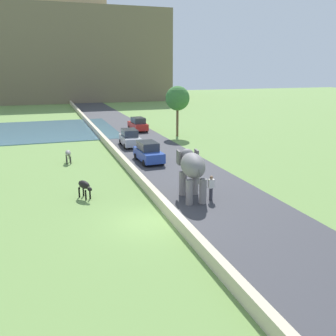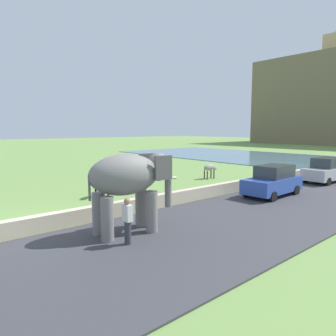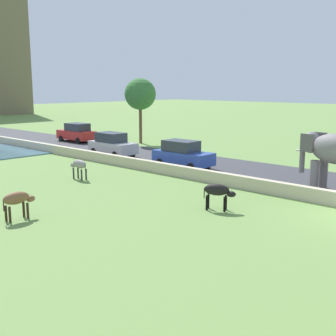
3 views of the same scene
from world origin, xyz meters
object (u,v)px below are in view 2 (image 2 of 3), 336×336
at_px(person_beside_elephant, 128,220).
at_px(cow_brown, 117,165).
at_px(cow_grey, 210,168).
at_px(cow_tan, 119,158).
at_px(cow_black, 101,182).
at_px(elephant, 130,180).
at_px(car_silver, 326,170).
at_px(car_blue, 273,181).

relative_size(person_beside_elephant, cow_brown, 1.17).
xyz_separation_m(cow_grey, cow_brown, (-6.22, -4.58, 0.00)).
xyz_separation_m(cow_tan, cow_black, (11.77, -8.41, 0.00)).
height_order(cow_grey, cow_tan, same).
distance_m(elephant, person_beside_elephant, 1.72).
bearing_deg(car_silver, cow_brown, -143.18).
relative_size(car_blue, cow_black, 2.91).
xyz_separation_m(cow_grey, cow_black, (0.32, -9.57, 0.00)).
relative_size(person_beside_elephant, cow_grey, 1.17).
bearing_deg(elephant, cow_brown, 150.80).
bearing_deg(cow_black, cow_tan, 144.43).
height_order(elephant, person_beside_elephant, elephant).
distance_m(car_blue, cow_brown, 13.12).
relative_size(car_silver, car_blue, 1.00).
xyz_separation_m(person_beside_elephant, cow_brown, (-13.88, 7.99, -0.04)).
distance_m(elephant, car_silver, 16.88).
relative_size(cow_grey, cow_black, 1.00).
bearing_deg(cow_brown, cow_tan, 146.75).
xyz_separation_m(car_blue, cow_grey, (-6.64, 2.03, -0.06)).
bearing_deg(car_silver, cow_grey, -142.77).
height_order(person_beside_elephant, car_silver, car_silver).
distance_m(elephant, cow_grey, 13.60).
relative_size(car_silver, cow_grey, 2.91).
distance_m(car_silver, cow_brown, 16.08).
xyz_separation_m(elephant, car_blue, (-0.03, 9.77, -1.14)).
distance_m(cow_brown, cow_tan, 6.24).
xyz_separation_m(car_silver, cow_black, (-6.32, -14.62, -0.06)).
bearing_deg(cow_brown, cow_black, -37.33).
distance_m(car_silver, cow_tan, 19.13).
bearing_deg(elephant, cow_grey, 119.51).
height_order(car_blue, cow_black, car_blue).
bearing_deg(cow_grey, elephant, -60.49).
bearing_deg(car_silver, cow_tan, -161.05).
xyz_separation_m(elephant, cow_tan, (-18.12, 10.63, -1.20)).
xyz_separation_m(elephant, cow_black, (-6.35, 2.22, -1.20)).
height_order(car_blue, cow_grey, car_blue).
xyz_separation_m(person_beside_elephant, car_blue, (-1.02, 10.55, 0.03)).
xyz_separation_m(car_silver, cow_grey, (-6.65, -5.05, -0.06)).
relative_size(car_blue, cow_tan, 2.86).
bearing_deg(person_beside_elephant, cow_black, 157.73).
bearing_deg(elephant, cow_black, 160.75).
height_order(person_beside_elephant, cow_grey, person_beside_elephant).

